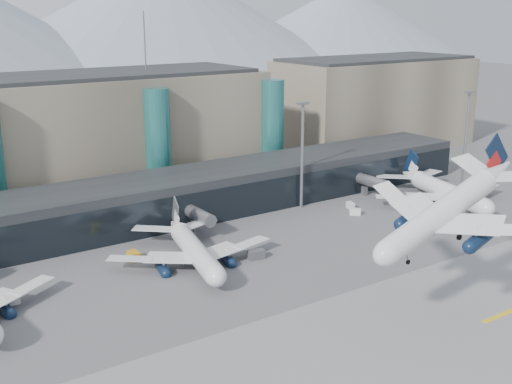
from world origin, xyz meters
The scene contains 18 objects.
ground centered at (0.00, 0.00, 0.00)m, with size 900.00×900.00×0.00m, color #515154.
runway_strip centered at (0.00, -15.00, 0.02)m, with size 400.00×40.00×0.04m, color slate.
runway_markings centered at (0.00, -15.00, 0.05)m, with size 128.00×1.00×0.02m.
concourse centered at (-0.02, 57.73, 4.97)m, with size 170.00×27.00×10.00m.
terminal_main centered at (-25.00, 90.00, 15.44)m, with size 130.00×30.00×31.00m.
terminal_east centered at (95.00, 90.00, 15.44)m, with size 70.00×30.00×31.00m.
teal_towers centered at (-14.99, 74.01, 14.01)m, with size 116.40×19.40×46.00m.
lightmast_mid centered at (30.00, 48.00, 14.42)m, with size 3.00×1.20×25.60m.
lightmast_right centered at (80.00, 40.00, 14.42)m, with size 3.00×1.20×25.60m.
hero_jet centered at (11.98, -10.47, 19.08)m, with size 32.29×32.98×10.63m.
jet_parked_mid centered at (-8.91, 32.33, 4.10)m, with size 32.76×33.69×10.83m.
jet_parked_right centered at (61.34, 32.19, 4.59)m, with size 36.48×37.80×12.14m.
veh_a centered at (-42.45, 32.73, 0.89)m, with size 3.17×1.78×1.78m, color silver.
veh_b centered at (-17.73, 39.13, 0.83)m, with size 2.89×1.78×1.67m, color #C08816.
veh_c centered at (1.99, 26.35, 0.88)m, with size 3.17×1.68×1.76m, color #46464B.
veh_d centered at (39.31, 40.56, 0.72)m, with size 2.52×1.35×1.44m, color silver.
veh_e centered at (69.44, 34.08, 0.77)m, with size 2.73×1.55×1.55m, color #C08816.
veh_g centered at (36.73, 36.08, 0.75)m, with size 2.56×1.49×1.49m, color silver.
Camera 1 is at (-63.13, -68.88, 46.18)m, focal length 45.00 mm.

